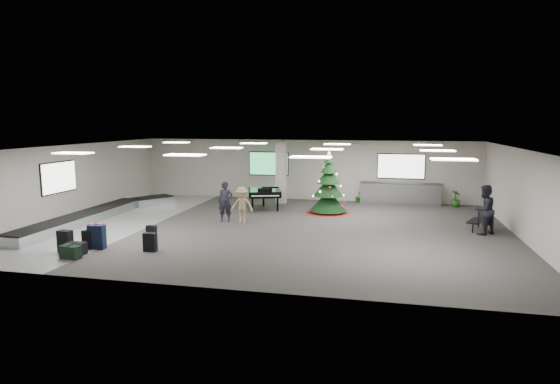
% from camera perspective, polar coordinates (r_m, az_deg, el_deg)
% --- Properties ---
extents(ground, '(18.00, 18.00, 0.00)m').
position_cam_1_polar(ground, '(18.65, -0.53, -4.36)').
color(ground, '#363331').
rests_on(ground, ground).
extents(room_envelope, '(18.02, 14.02, 3.21)m').
position_cam_1_polar(room_envelope, '(19.01, -1.20, 3.01)').
color(room_envelope, '#ADA99F').
rests_on(room_envelope, ground).
extents(baggage_carousel, '(2.28, 9.71, 0.43)m').
position_cam_1_polar(baggage_carousel, '(21.65, -21.26, -2.55)').
color(baggage_carousel, silver).
rests_on(baggage_carousel, ground).
extents(service_counter, '(4.05, 0.65, 1.08)m').
position_cam_1_polar(service_counter, '(24.65, 14.44, -0.15)').
color(service_counter, silver).
rests_on(service_counter, ground).
extents(suitcase_0, '(0.49, 0.31, 0.74)m').
position_cam_1_polar(suitcase_0, '(16.66, -24.71, -5.48)').
color(suitcase_0, black).
rests_on(suitcase_0, ground).
extents(suitcase_1, '(0.43, 0.28, 0.63)m').
position_cam_1_polar(suitcase_1, '(16.80, -22.32, -5.40)').
color(suitcase_1, black).
rests_on(suitcase_1, ground).
extents(pink_suitcase, '(0.47, 0.29, 0.72)m').
position_cam_1_polar(pink_suitcase, '(17.45, -21.52, -4.70)').
color(pink_suitcase, '#E81E60').
rests_on(pink_suitcase, ground).
extents(suitcase_3, '(0.35, 0.20, 0.54)m').
position_cam_1_polar(suitcase_3, '(17.31, -15.38, -4.80)').
color(suitcase_3, black).
rests_on(suitcase_3, ground).
extents(navy_suitcase, '(0.55, 0.36, 0.82)m').
position_cam_1_polar(navy_suitcase, '(16.68, -21.42, -5.11)').
color(navy_suitcase, black).
rests_on(navy_suitcase, ground).
extents(green_duffel, '(0.65, 0.39, 0.43)m').
position_cam_1_polar(green_duffel, '(15.86, -24.18, -6.69)').
color(green_duffel, black).
rests_on(green_duffel, ground).
extents(suitcase_7, '(0.42, 0.23, 0.63)m').
position_cam_1_polar(suitcase_7, '(15.83, -15.55, -5.91)').
color(suitcase_7, black).
rests_on(suitcase_7, ground).
extents(black_duffel, '(0.61, 0.34, 0.41)m').
position_cam_1_polar(black_duffel, '(16.26, -23.58, -6.33)').
color(black_duffel, black).
rests_on(black_duffel, ground).
extents(christmas_tree, '(2.02, 2.02, 2.88)m').
position_cam_1_polar(christmas_tree, '(21.55, 5.92, 0.03)').
color(christmas_tree, maroon).
rests_on(christmas_tree, ground).
extents(grand_piano, '(1.99, 2.29, 1.11)m').
position_cam_1_polar(grand_piano, '(22.42, -1.93, -0.10)').
color(grand_piano, black).
rests_on(grand_piano, ground).
extents(bench, '(0.92, 1.41, 0.85)m').
position_cam_1_polar(bench, '(19.69, 23.06, -2.94)').
color(bench, black).
rests_on(bench, ground).
extents(traveler_a, '(0.70, 0.53, 1.70)m').
position_cam_1_polar(traveler_a, '(19.73, -6.68, -1.17)').
color(traveler_a, black).
rests_on(traveler_a, ground).
extents(traveler_b, '(1.01, 0.61, 1.52)m').
position_cam_1_polar(traveler_b, '(19.37, -4.67, -1.61)').
color(traveler_b, '#917C59').
rests_on(traveler_b, ground).
extents(traveler_bench, '(1.15, 1.12, 1.87)m').
position_cam_1_polar(traveler_bench, '(18.94, 23.63, -2.00)').
color(traveler_bench, black).
rests_on(traveler_bench, ground).
extents(potted_plant_left, '(0.47, 0.50, 0.73)m').
position_cam_1_polar(potted_plant_left, '(24.54, 9.58, -0.47)').
color(potted_plant_left, '#154014').
rests_on(potted_plant_left, ground).
extents(potted_plant_right, '(0.65, 0.65, 0.83)m').
position_cam_1_polar(potted_plant_right, '(24.65, 20.65, -0.74)').
color(potted_plant_right, '#154014').
rests_on(potted_plant_right, ground).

